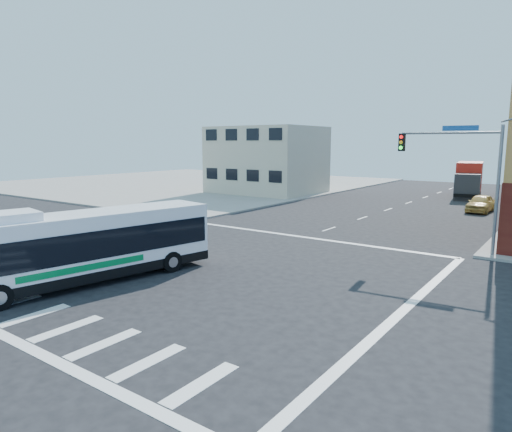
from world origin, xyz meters
The scene contains 7 objects.
ground centered at (0.00, 0.00, 0.00)m, with size 120.00×120.00×0.00m, color black.
sidewalk_nw centered at (-35.00, 35.00, 0.07)m, with size 50.00×50.00×0.15m, color gray.
building_west centered at (-17.02, 29.98, 4.01)m, with size 12.06×10.06×8.00m.
signal_mast_ne centered at (9.08, 10.62, 4.98)m, with size 7.91×1.13×8.07m.
transit_bus centered at (-2.92, -4.67, 1.67)m, with size 4.64×11.82×3.42m.
box_truck centered at (3.85, 39.98, 1.90)m, with size 3.78×8.97×3.91m.
parked_car centered at (7.16, 28.39, 0.77)m, with size 1.82×4.53×1.54m, color #D5AD52.
Camera 1 is at (14.42, -15.93, 6.05)m, focal length 32.00 mm.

